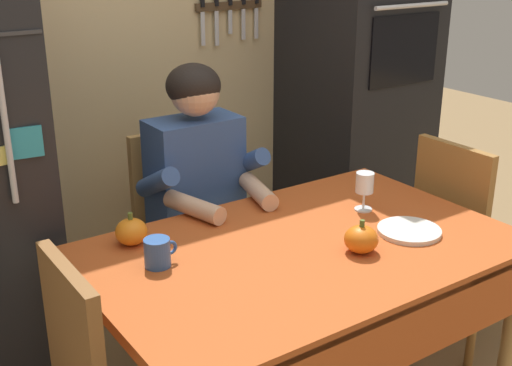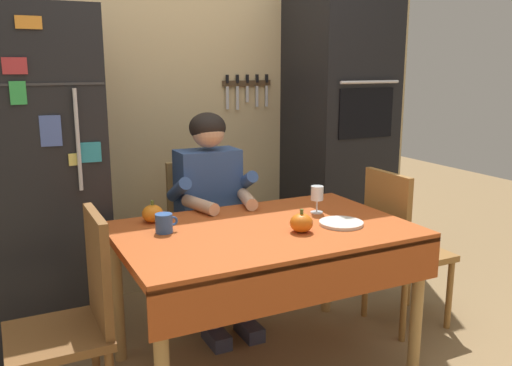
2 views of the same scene
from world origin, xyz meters
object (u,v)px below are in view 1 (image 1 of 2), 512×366
object	(u,v)px
seated_person	(204,194)
wine_glass	(365,185)
serving_tray	(409,231)
wall_oven	(357,72)
pumpkin_large	(131,232)
pumpkin_medium	(361,239)
dining_table	(306,271)
chair_right_side	(462,236)
coffee_mug	(158,253)
chair_behind_person	(183,230)

from	to	relation	value
seated_person	wine_glass	distance (m)	0.63
seated_person	serving_tray	xyz separation A→B (m)	(0.39, -0.71, 0.01)
wall_oven	pumpkin_large	bearing A→B (deg)	-159.09
pumpkin_medium	serving_tray	distance (m)	0.24
dining_table	pumpkin_medium	distance (m)	0.22
wall_oven	seated_person	bearing A→B (deg)	-163.58
chair_right_side	wine_glass	distance (m)	0.63
pumpkin_medium	chair_right_side	bearing A→B (deg)	14.23
coffee_mug	pumpkin_large	world-z (taller)	pumpkin_large
chair_right_side	serving_tray	bearing A→B (deg)	-161.19
coffee_mug	wall_oven	bearing A→B (deg)	26.90
seated_person	chair_right_side	bearing A→B (deg)	-29.48
wall_oven	seated_person	distance (m)	1.17
chair_behind_person	chair_right_side	world-z (taller)	same
seated_person	pumpkin_large	distance (m)	0.50
wall_oven	chair_behind_person	xyz separation A→B (m)	(-1.08, -0.13, -0.54)
chair_behind_person	coffee_mug	distance (m)	0.81
wine_glass	pumpkin_medium	world-z (taller)	wine_glass
coffee_mug	serving_tray	size ratio (longest dim) A/B	0.50
chair_right_side	coffee_mug	xyz separation A→B (m)	(-1.35, 0.08, 0.27)
wall_oven	pumpkin_large	distance (m)	1.63
dining_table	pumpkin_medium	xyz separation A→B (m)	(0.12, -0.12, 0.13)
seated_person	serving_tray	size ratio (longest dim) A/B	5.75
coffee_mug	pumpkin_medium	xyz separation A→B (m)	(0.58, -0.28, -0.00)
dining_table	serving_tray	distance (m)	0.39
chair_right_side	coffee_mug	size ratio (longest dim) A/B	8.56
dining_table	coffee_mug	bearing A→B (deg)	160.59
chair_behind_person	pumpkin_large	xyz separation A→B (m)	(-0.42, -0.45, 0.27)
dining_table	chair_behind_person	bearing A→B (deg)	92.33
dining_table	seated_person	bearing A→B (deg)	93.06
wall_oven	pumpkin_large	world-z (taller)	wall_oven
wine_glass	pumpkin_large	world-z (taller)	wine_glass
seated_person	pumpkin_large	bearing A→B (deg)	-148.83
chair_behind_person	seated_person	xyz separation A→B (m)	(0.00, -0.19, 0.23)
chair_right_side	pumpkin_large	world-z (taller)	chair_right_side
chair_behind_person	chair_right_side	size ratio (longest dim) A/B	1.00
seated_person	wine_glass	bearing A→B (deg)	-49.61
dining_table	wine_glass	size ratio (longest dim) A/B	9.62
pumpkin_large	pumpkin_medium	bearing A→B (deg)	-38.88
wine_glass	pumpkin_large	size ratio (longest dim) A/B	1.31
seated_person	coffee_mug	world-z (taller)	seated_person
chair_behind_person	chair_right_side	xyz separation A→B (m)	(0.93, -0.72, 0.00)
wall_oven	chair_right_side	bearing A→B (deg)	-100.00
seated_person	pumpkin_medium	distance (m)	0.74
dining_table	chair_right_side	distance (m)	0.92
wall_oven	pumpkin_medium	distance (m)	1.42
wall_oven	dining_table	world-z (taller)	wall_oven
dining_table	serving_tray	xyz separation A→B (m)	(0.36, -0.11, 0.09)
chair_right_side	pumpkin_medium	size ratio (longest dim) A/B	8.39
serving_tray	seated_person	bearing A→B (deg)	118.87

